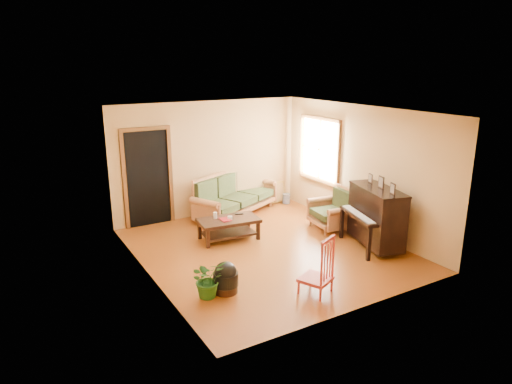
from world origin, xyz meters
TOP-DOWN VIEW (x-y plane):
  - floor at (0.00, 0.00)m, footprint 5.00×5.00m
  - doorway at (-1.45, 2.48)m, footprint 1.08×0.16m
  - window at (2.21, 1.30)m, footprint 0.12×1.36m
  - sofa at (0.47, 2.11)m, footprint 2.46×1.82m
  - coffee_table at (-0.38, 0.83)m, footprint 1.24×0.77m
  - armchair at (1.76, 0.28)m, footprint 0.94×0.98m
  - piano at (1.86, -0.92)m, footprint 1.11×1.48m
  - footstool at (-1.41, -1.09)m, footprint 0.45×0.45m
  - red_chair at (-0.24, -1.80)m, footprint 0.59×0.61m
  - leaning_frame at (1.81, 2.41)m, footprint 0.42×0.13m
  - ceramic_crock at (1.96, 2.24)m, footprint 0.25×0.25m
  - potted_plant at (-1.71, -1.08)m, footprint 0.56×0.50m
  - book at (-0.56, 0.80)m, footprint 0.21×0.26m
  - candle at (-0.60, 0.98)m, footprint 0.09×0.09m
  - glass_jar at (-0.36, 0.80)m, footprint 0.12×0.12m
  - remote at (-0.07, 0.97)m, footprint 0.17×0.10m

SIDE VIEW (x-z plane):
  - floor at x=0.00m, z-range 0.00..0.00m
  - ceramic_crock at x=1.96m, z-range 0.00..0.24m
  - footstool at x=-1.41m, z-range 0.00..0.37m
  - coffee_table at x=-0.38m, z-range 0.00..0.43m
  - leaning_frame at x=1.81m, z-range 0.00..0.56m
  - potted_plant at x=-1.71m, z-range 0.00..0.58m
  - remote at x=-0.07m, z-range 0.43..0.45m
  - armchair at x=1.76m, z-range 0.00..0.88m
  - book at x=-0.56m, z-range 0.43..0.45m
  - glass_jar at x=-0.36m, z-range 0.43..0.49m
  - red_chair at x=-0.24m, z-range 0.00..0.93m
  - sofa at x=0.47m, z-range 0.00..0.97m
  - candle at x=-0.60m, z-range 0.43..0.56m
  - piano at x=1.86m, z-range 0.00..1.16m
  - doorway at x=-1.45m, z-range 0.00..2.05m
  - window at x=2.21m, z-range 0.77..2.23m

